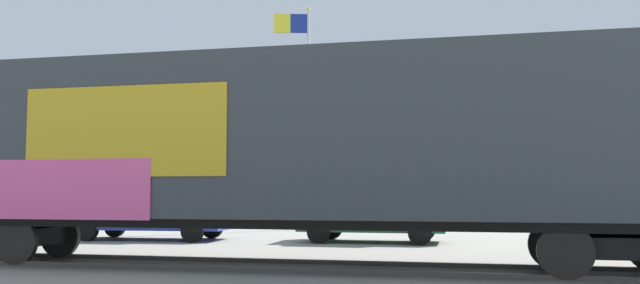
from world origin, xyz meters
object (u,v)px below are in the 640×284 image
flagpole (303,89)px  parked_car_blue (151,212)px  freight_car (276,143)px  parked_car_green (372,213)px

flagpole → parked_car_blue: 8.23m
freight_car → flagpole: 12.66m
parked_car_blue → parked_car_green: (6.71, 0.29, -0.00)m
parked_car_blue → freight_car: bearing=-48.1°
flagpole → parked_car_blue: size_ratio=1.80×
freight_car → flagpole: size_ratio=2.08×
freight_car → flagpole: bearing=100.0°
flagpole → parked_car_blue: bearing=-120.0°
freight_car → parked_car_blue: (-5.54, 6.19, -1.55)m
flagpole → parked_car_green: size_ratio=2.07×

